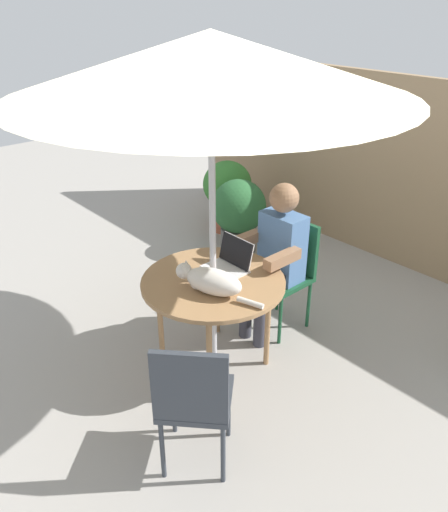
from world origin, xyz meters
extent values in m
plane|color=gray|center=(0.00, 0.00, 0.00)|extent=(14.00, 14.00, 0.00)
cube|color=#937756|center=(0.00, 2.44, 0.91)|extent=(5.70, 0.08, 1.82)
cylinder|color=#9E754C|center=(0.00, 0.00, 0.70)|extent=(1.00, 1.00, 0.03)
cylinder|color=#9E754C|center=(0.27, 0.27, 0.34)|extent=(0.04, 0.04, 0.68)
cylinder|color=#9E754C|center=(-0.27, 0.27, 0.34)|extent=(0.04, 0.04, 0.68)
cylinder|color=#9E754C|center=(-0.27, -0.27, 0.34)|extent=(0.04, 0.04, 0.68)
cylinder|color=#9E754C|center=(0.27, -0.27, 0.34)|extent=(0.04, 0.04, 0.68)
cylinder|color=#B7B7BC|center=(0.00, 0.00, 1.05)|extent=(0.04, 0.04, 2.10)
cone|color=beige|center=(0.00, 0.00, 2.12)|extent=(2.39, 2.39, 0.36)
sphere|color=#B7B7BC|center=(0.00, 0.00, 2.13)|extent=(0.06, 0.06, 0.06)
cube|color=#194C2D|center=(0.00, 0.70, 0.45)|extent=(0.40, 0.40, 0.04)
cube|color=#194C2D|center=(0.00, 0.88, 0.69)|extent=(0.40, 0.04, 0.44)
cylinder|color=#194C2D|center=(0.17, 0.87, 0.21)|extent=(0.03, 0.03, 0.43)
cylinder|color=#194C2D|center=(-0.17, 0.87, 0.21)|extent=(0.03, 0.03, 0.43)
cylinder|color=#194C2D|center=(-0.17, 0.53, 0.21)|extent=(0.03, 0.03, 0.43)
cylinder|color=#194C2D|center=(0.17, 0.53, 0.21)|extent=(0.03, 0.03, 0.43)
cube|color=#33383F|center=(0.59, -0.64, 0.45)|extent=(0.57, 0.57, 0.04)
cube|color=#33383F|center=(0.71, -0.77, 0.69)|extent=(0.32, 0.30, 0.44)
cylinder|color=#33383F|center=(0.58, -0.88, 0.21)|extent=(0.03, 0.03, 0.43)
cylinder|color=#33383F|center=(0.83, -0.65, 0.21)|extent=(0.03, 0.03, 0.43)
cylinder|color=#33383F|center=(0.60, -0.40, 0.21)|extent=(0.03, 0.03, 0.43)
cylinder|color=#33383F|center=(0.35, -0.63, 0.21)|extent=(0.03, 0.03, 0.43)
cube|color=#4C72A5|center=(0.00, 0.70, 0.74)|extent=(0.34, 0.20, 0.54)
sphere|color=#936B4C|center=(0.00, 0.69, 1.14)|extent=(0.22, 0.22, 0.22)
cube|color=#383842|center=(-0.08, 0.55, 0.52)|extent=(0.12, 0.30, 0.12)
cylinder|color=#383842|center=(-0.08, 0.40, 0.23)|extent=(0.10, 0.10, 0.47)
cube|color=#383842|center=(0.08, 0.55, 0.52)|extent=(0.12, 0.30, 0.12)
cylinder|color=#383842|center=(0.08, 0.40, 0.23)|extent=(0.10, 0.10, 0.47)
cube|color=#936B4C|center=(-0.20, 0.48, 0.79)|extent=(0.08, 0.32, 0.08)
cube|color=#936B4C|center=(0.20, 0.48, 0.79)|extent=(0.08, 0.32, 0.08)
cube|color=silver|center=(-0.04, 0.15, 0.72)|extent=(0.30, 0.22, 0.02)
cube|color=black|center=(-0.04, 0.25, 0.83)|extent=(0.30, 0.06, 0.20)
cube|color=silver|center=(-0.04, 0.26, 0.83)|extent=(0.30, 0.06, 0.20)
ellipsoid|color=silver|center=(0.13, -0.11, 0.80)|extent=(0.44, 0.32, 0.17)
sphere|color=silver|center=(-0.08, -0.19, 0.82)|extent=(0.11, 0.11, 0.11)
ellipsoid|color=white|center=(0.03, -0.15, 0.76)|extent=(0.15, 0.15, 0.09)
cylinder|color=silver|center=(0.40, -0.04, 0.74)|extent=(0.18, 0.10, 0.04)
cone|color=silver|center=(-0.09, -0.16, 0.87)|extent=(0.04, 0.04, 0.03)
cone|color=silver|center=(-0.07, -0.21, 0.87)|extent=(0.04, 0.04, 0.03)
cylinder|color=#9E5138|center=(-1.71, 1.69, 0.16)|extent=(0.36, 0.36, 0.32)
ellipsoid|color=#2D6B28|center=(-1.71, 1.69, 0.55)|extent=(0.55, 0.55, 0.53)
cylinder|color=#595654|center=(-1.24, 1.41, 0.13)|extent=(0.38, 0.38, 0.26)
ellipsoid|color=#26592D|center=(-1.24, 1.41, 0.50)|extent=(0.57, 0.57, 0.56)
camera|label=1|loc=(2.30, -1.97, 2.48)|focal=35.74mm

